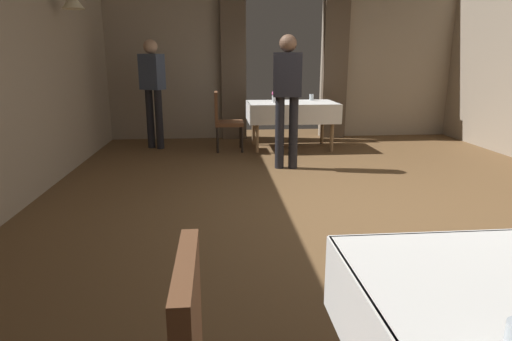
% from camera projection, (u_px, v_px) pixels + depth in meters
% --- Properties ---
extents(ground, '(10.08, 10.08, 0.00)m').
position_uv_depth(ground, '(348.00, 212.00, 4.12)').
color(ground, brown).
extents(wall_back, '(6.40, 0.27, 3.00)m').
position_uv_depth(wall_back, '(284.00, 53.00, 7.76)').
color(wall_back, gray).
rests_on(wall_back, ground).
extents(dining_table_mid, '(1.42, 0.88, 0.75)m').
position_uv_depth(dining_table_mid, '(292.00, 108.00, 6.93)').
color(dining_table_mid, olive).
rests_on(dining_table_mid, ground).
extents(chair_mid_left, '(0.44, 0.44, 0.93)m').
position_uv_depth(chair_mid_left, '(224.00, 118.00, 6.78)').
color(chair_mid_left, black).
rests_on(chair_mid_left, ground).
extents(flower_vase_mid, '(0.07, 0.07, 0.18)m').
position_uv_depth(flower_vase_mid, '(274.00, 96.00, 6.84)').
color(flower_vase_mid, silver).
rests_on(flower_vase_mid, dining_table_mid).
extents(glass_mid_b, '(0.07, 0.07, 0.10)m').
position_uv_depth(glass_mid_b, '(312.00, 97.00, 7.21)').
color(glass_mid_b, silver).
rests_on(glass_mid_b, dining_table_mid).
extents(person_waiter_by_doorway, '(0.39, 0.27, 1.72)m').
position_uv_depth(person_waiter_by_doorway, '(287.00, 91.00, 5.53)').
color(person_waiter_by_doorway, black).
rests_on(person_waiter_by_doorway, ground).
extents(person_diner_standing_aside, '(0.42, 0.37, 1.72)m').
position_uv_depth(person_diner_standing_aside, '(153.00, 85.00, 6.83)').
color(person_diner_standing_aside, black).
rests_on(person_diner_standing_aside, ground).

